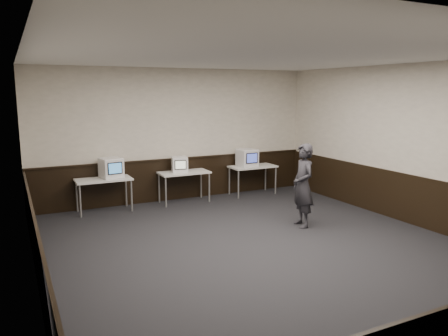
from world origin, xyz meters
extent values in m
plane|color=black|center=(0.00, 0.00, 0.00)|extent=(8.00, 8.00, 0.00)
plane|color=white|center=(0.00, 0.00, 3.20)|extent=(8.00, 8.00, 0.00)
plane|color=#BEB6A6|center=(0.00, 4.00, 1.60)|extent=(7.00, 0.00, 7.00)
plane|color=#BEB6A6|center=(-3.50, 0.00, 1.60)|extent=(0.00, 8.00, 8.00)
plane|color=#BEB6A6|center=(3.50, 0.00, 1.60)|extent=(0.00, 8.00, 8.00)
cube|color=black|center=(0.00, 3.98, 0.50)|extent=(6.98, 0.04, 1.00)
cube|color=black|center=(-3.48, 0.00, 0.50)|extent=(0.04, 7.98, 1.00)
cube|color=black|center=(3.48, 0.00, 0.50)|extent=(0.04, 7.98, 1.00)
cube|color=black|center=(0.00, 3.96, 1.02)|extent=(6.98, 0.06, 0.04)
cube|color=silver|center=(-1.90, 3.60, 0.73)|extent=(1.20, 0.60, 0.04)
cylinder|color=#999999|center=(-2.45, 3.35, 0.35)|extent=(0.04, 0.04, 0.71)
cylinder|color=#999999|center=(-1.35, 3.35, 0.35)|extent=(0.04, 0.04, 0.71)
cylinder|color=#999999|center=(-2.45, 3.85, 0.35)|extent=(0.04, 0.04, 0.71)
cylinder|color=#999999|center=(-1.35, 3.85, 0.35)|extent=(0.04, 0.04, 0.71)
cube|color=silver|center=(0.00, 3.60, 0.73)|extent=(1.20, 0.60, 0.04)
cylinder|color=#999999|center=(-0.55, 3.35, 0.35)|extent=(0.04, 0.04, 0.71)
cylinder|color=#999999|center=(0.55, 3.35, 0.35)|extent=(0.04, 0.04, 0.71)
cylinder|color=#999999|center=(-0.55, 3.85, 0.35)|extent=(0.04, 0.04, 0.71)
cylinder|color=#999999|center=(0.55, 3.85, 0.35)|extent=(0.04, 0.04, 0.71)
cube|color=silver|center=(1.90, 3.60, 0.73)|extent=(1.20, 0.60, 0.04)
cylinder|color=#999999|center=(1.35, 3.35, 0.35)|extent=(0.04, 0.04, 0.71)
cylinder|color=#999999|center=(2.45, 3.35, 0.35)|extent=(0.04, 0.04, 0.71)
cylinder|color=#999999|center=(1.35, 3.85, 0.35)|extent=(0.04, 0.04, 0.71)
cylinder|color=#999999|center=(2.45, 3.85, 0.35)|extent=(0.04, 0.04, 0.71)
cube|color=white|center=(-1.71, 3.65, 0.97)|extent=(0.51, 0.53, 0.44)
cube|color=black|center=(-1.68, 3.41, 0.99)|extent=(0.33, 0.07, 0.27)
cube|color=teal|center=(-1.67, 3.40, 0.99)|extent=(0.29, 0.05, 0.22)
cube|color=white|center=(-0.10, 3.63, 0.93)|extent=(0.45, 0.46, 0.37)
cube|color=black|center=(-0.14, 3.44, 0.95)|extent=(0.27, 0.08, 0.22)
cube|color=beige|center=(-0.15, 3.43, 0.95)|extent=(0.23, 0.06, 0.18)
cube|color=white|center=(1.73, 3.60, 0.97)|extent=(0.46, 0.48, 0.45)
cube|color=black|center=(1.74, 3.36, 1.00)|extent=(0.33, 0.02, 0.27)
cube|color=#3C4CB2|center=(1.74, 3.35, 1.00)|extent=(0.29, 0.01, 0.22)
imported|color=#26252A|center=(1.41, 0.78, 0.83)|extent=(0.50, 0.67, 1.65)
camera|label=1|loc=(-3.70, -6.04, 2.65)|focal=35.00mm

